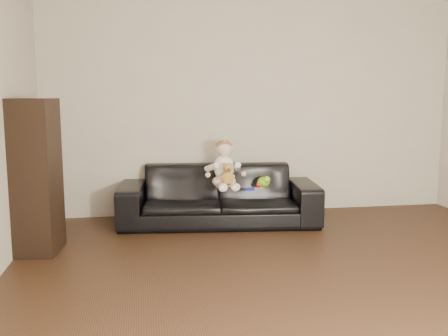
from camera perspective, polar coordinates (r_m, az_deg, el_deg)
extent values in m
plane|color=#342012|center=(3.75, 12.91, -14.45)|extent=(5.50, 5.50, 0.00)
plane|color=#BCB29E|center=(6.09, 3.45, 7.06)|extent=(5.00, 0.00, 5.00)
imported|color=black|center=(5.62, -0.62, -3.10)|extent=(2.28, 1.08, 0.64)
cube|color=black|center=(4.84, -20.63, -0.92)|extent=(0.40, 0.52, 1.41)
cube|color=silver|center=(4.80, -20.59, 2.82)|extent=(0.20, 0.27, 0.28)
ellipsoid|color=#F7D1D1|center=(5.49, 0.00, -1.54)|extent=(0.31, 0.28, 0.14)
ellipsoid|color=white|center=(5.48, -0.03, 0.06)|extent=(0.26, 0.23, 0.27)
sphere|color=beige|center=(5.44, 0.00, 2.25)|extent=(0.21, 0.21, 0.18)
ellipsoid|color=#8C603F|center=(5.45, -0.02, 2.55)|extent=(0.22, 0.22, 0.13)
cylinder|color=#F7D1D1|center=(5.32, -0.28, -2.10)|extent=(0.13, 0.23, 0.09)
cylinder|color=#F7D1D1|center=(5.34, 0.87, -2.06)|extent=(0.13, 0.23, 0.09)
sphere|color=white|center=(5.21, -0.20, -2.33)|extent=(0.09, 0.09, 0.07)
sphere|color=white|center=(5.23, 1.21, -2.29)|extent=(0.09, 0.09, 0.07)
cylinder|color=white|center=(5.40, -1.41, 0.10)|extent=(0.10, 0.20, 0.12)
cylinder|color=white|center=(5.44, 1.55, 0.18)|extent=(0.10, 0.20, 0.12)
ellipsoid|color=#A87F30|center=(5.32, 0.40, -1.11)|extent=(0.15, 0.13, 0.15)
sphere|color=#A87F30|center=(5.28, 0.43, -0.01)|extent=(0.11, 0.11, 0.10)
sphere|color=#A87F30|center=(5.28, 0.04, 0.39)|extent=(0.04, 0.04, 0.04)
sphere|color=#A87F30|center=(5.29, 0.79, 0.41)|extent=(0.04, 0.04, 0.04)
sphere|color=#593819|center=(5.24, 0.51, -0.20)|extent=(0.04, 0.04, 0.04)
ellipsoid|color=#83D919|center=(5.54, 4.52, -1.61)|extent=(0.15, 0.17, 0.11)
sphere|color=red|center=(5.52, 4.04, -1.93)|extent=(0.08, 0.08, 0.06)
cylinder|color=#1A1ED3|center=(5.37, 2.91, -2.45)|extent=(0.14, 0.14, 0.02)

